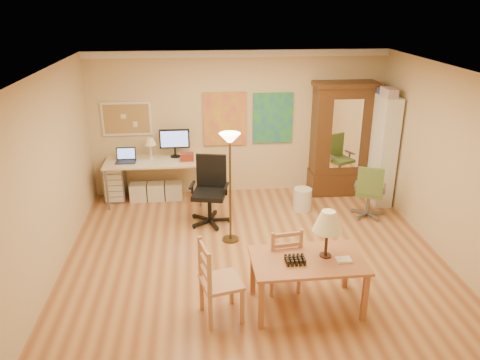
{
  "coord_description": "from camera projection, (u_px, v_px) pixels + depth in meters",
  "views": [
    {
      "loc": [
        -0.77,
        -6.03,
        3.59
      ],
      "look_at": [
        -0.17,
        0.3,
        1.08
      ],
      "focal_mm": 35.0,
      "sensor_mm": 36.0,
      "label": 1
    }
  ],
  "objects": [
    {
      "name": "floor",
      "position": [
        253.0,
        254.0,
        6.97
      ],
      "size": [
        5.5,
        5.5,
        0.0
      ],
      "primitive_type": "plane",
      "color": "#955835",
      "rests_on": "ground"
    },
    {
      "name": "crown_molding",
      "position": [
        238.0,
        53.0,
        8.28
      ],
      "size": [
        5.5,
        0.08,
        0.12
      ],
      "primitive_type": "cube",
      "color": "white",
      "rests_on": "floor"
    },
    {
      "name": "corkboard",
      "position": [
        127.0,
        119.0,
        8.53
      ],
      "size": [
        0.9,
        0.04,
        0.62
      ],
      "primitive_type": "cube",
      "color": "tan",
      "rests_on": "floor"
    },
    {
      "name": "art_panel_left",
      "position": [
        225.0,
        119.0,
        8.7
      ],
      "size": [
        0.8,
        0.04,
        1.0
      ],
      "primitive_type": "cube",
      "color": "yellow",
      "rests_on": "floor"
    },
    {
      "name": "art_panel_right",
      "position": [
        273.0,
        118.0,
        8.78
      ],
      "size": [
        0.75,
        0.04,
        0.95
      ],
      "primitive_type": "cube",
      "color": "teal",
      "rests_on": "floor"
    },
    {
      "name": "dining_table",
      "position": [
        315.0,
        248.0,
        5.53
      ],
      "size": [
        1.36,
        0.83,
        1.27
      ],
      "color": "#995632",
      "rests_on": "floor"
    },
    {
      "name": "ladder_chair_back",
      "position": [
        282.0,
        260.0,
        6.01
      ],
      "size": [
        0.48,
        0.46,
        0.92
      ],
      "color": "#A36B4A",
      "rests_on": "floor"
    },
    {
      "name": "ladder_chair_left",
      "position": [
        218.0,
        283.0,
        5.44
      ],
      "size": [
        0.54,
        0.56,
        1.01
      ],
      "color": "#A36B4A",
      "rests_on": "floor"
    },
    {
      "name": "torchiere_lamp",
      "position": [
        230.0,
        156.0,
        6.87
      ],
      "size": [
        0.32,
        0.32,
        1.74
      ],
      "color": "#47371C",
      "rests_on": "floor"
    },
    {
      "name": "computer_desk",
      "position": [
        157.0,
        176.0,
        8.66
      ],
      "size": [
        1.76,
        0.77,
        1.33
      ],
      "color": "beige",
      "rests_on": "floor"
    },
    {
      "name": "office_chair_black",
      "position": [
        210.0,
        205.0,
        7.86
      ],
      "size": [
        0.7,
        0.7,
        1.14
      ],
      "color": "black",
      "rests_on": "floor"
    },
    {
      "name": "office_chair_green",
      "position": [
        368.0,
        203.0,
        8.08
      ],
      "size": [
        0.59,
        0.59,
        0.96
      ],
      "color": "slate",
      "rests_on": "floor"
    },
    {
      "name": "drawer_cart",
      "position": [
        115.0,
        181.0,
        8.72
      ],
      "size": [
        0.37,
        0.45,
        0.74
      ],
      "color": "slate",
      "rests_on": "floor"
    },
    {
      "name": "armoire",
      "position": [
        341.0,
        146.0,
        8.87
      ],
      "size": [
        1.17,
        0.55,
        2.15
      ],
      "color": "#3E2411",
      "rests_on": "floor"
    },
    {
      "name": "bookshelf",
      "position": [
        381.0,
        150.0,
        8.49
      ],
      "size": [
        0.3,
        0.79,
        1.98
      ],
      "color": "white",
      "rests_on": "floor"
    },
    {
      "name": "wastebin",
      "position": [
        302.0,
        199.0,
        8.34
      ],
      "size": [
        0.33,
        0.33,
        0.41
      ],
      "primitive_type": "cylinder",
      "color": "silver",
      "rests_on": "floor"
    }
  ]
}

